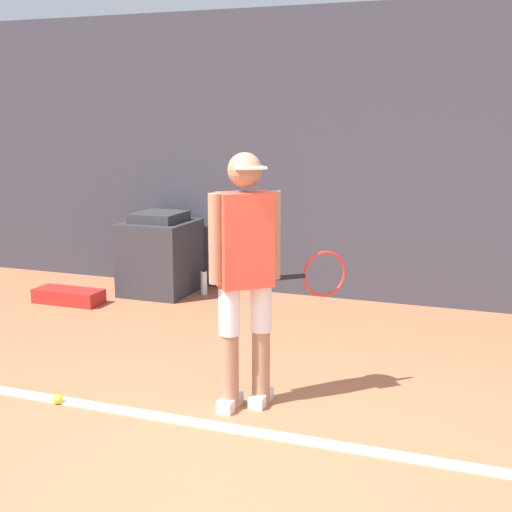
{
  "coord_description": "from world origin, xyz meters",
  "views": [
    {
      "loc": [
        1.34,
        -3.27,
        1.93
      ],
      "look_at": [
        -0.3,
        1.1,
        0.99
      ],
      "focal_mm": 50.0,
      "sensor_mm": 36.0,
      "label": 1
    }
  ],
  "objects_px": {
    "tennis_ball": "(58,399)",
    "equipment_bag": "(69,296)",
    "water_bottle": "(204,283)",
    "tennis_player": "(247,269)",
    "covered_chair": "(160,255)"
  },
  "relations": [
    {
      "from": "water_bottle",
      "to": "tennis_ball",
      "type": "bearing_deg",
      "value": -84.24
    },
    {
      "from": "water_bottle",
      "to": "tennis_player",
      "type": "bearing_deg",
      "value": -59.89
    },
    {
      "from": "tennis_ball",
      "to": "water_bottle",
      "type": "xyz_separation_m",
      "value": [
        -0.31,
        3.03,
        0.1
      ]
    },
    {
      "from": "tennis_ball",
      "to": "equipment_bag",
      "type": "relative_size",
      "value": 0.1
    },
    {
      "from": "equipment_bag",
      "to": "water_bottle",
      "type": "bearing_deg",
      "value": 34.93
    },
    {
      "from": "covered_chair",
      "to": "equipment_bag",
      "type": "distance_m",
      "value": 1.06
    },
    {
      "from": "covered_chair",
      "to": "equipment_bag",
      "type": "relative_size",
      "value": 1.24
    },
    {
      "from": "tennis_ball",
      "to": "equipment_bag",
      "type": "height_order",
      "value": "equipment_bag"
    },
    {
      "from": "tennis_player",
      "to": "water_bottle",
      "type": "height_order",
      "value": "tennis_player"
    },
    {
      "from": "tennis_player",
      "to": "covered_chair",
      "type": "xyz_separation_m",
      "value": [
        -1.99,
        2.53,
        -0.52
      ]
    },
    {
      "from": "water_bottle",
      "to": "covered_chair",
      "type": "bearing_deg",
      "value": -170.04
    },
    {
      "from": "tennis_ball",
      "to": "covered_chair",
      "type": "height_order",
      "value": "covered_chair"
    },
    {
      "from": "tennis_ball",
      "to": "equipment_bag",
      "type": "distance_m",
      "value": 2.66
    },
    {
      "from": "tennis_player",
      "to": "covered_chair",
      "type": "distance_m",
      "value": 3.26
    },
    {
      "from": "tennis_player",
      "to": "water_bottle",
      "type": "distance_m",
      "value": 3.12
    }
  ]
}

